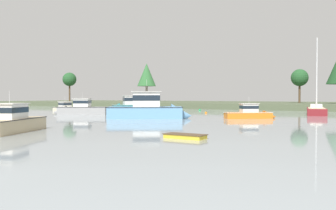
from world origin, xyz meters
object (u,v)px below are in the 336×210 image
object	(u,v)px
cruiser_sand	(7,126)
cruiser_cream	(66,109)
cruiser_teal	(131,107)
cruiser_grey	(79,111)
mooring_buoy_green	(200,110)
cruiser_orange	(252,115)
dinghy_yellow	(185,137)
mooring_buoy_orange	(206,113)
cruiser_skyblue	(153,112)
sailboat_maroon	(316,113)

from	to	relation	value
cruiser_sand	cruiser_cream	size ratio (longest dim) A/B	1.20
cruiser_teal	cruiser_grey	distance (m)	15.06
cruiser_sand	cruiser_grey	world-z (taller)	cruiser_grey
cruiser_teal	mooring_buoy_green	world-z (taller)	cruiser_teal
cruiser_orange	cruiser_cream	distance (m)	37.44
dinghy_yellow	mooring_buoy_orange	xyz separation A→B (m)	(-13.14, 33.93, -0.04)
cruiser_grey	cruiser_skyblue	size ratio (longest dim) A/B	0.82
sailboat_maroon	mooring_buoy_orange	xyz separation A→B (m)	(-16.83, -4.25, -0.21)
cruiser_teal	cruiser_orange	bearing A→B (deg)	-23.15
cruiser_grey	cruiser_cream	bearing A→B (deg)	145.01
cruiser_orange	cruiser_grey	distance (m)	27.30
sailboat_maroon	cruiser_skyblue	distance (m)	26.89
cruiser_orange	cruiser_grey	xyz separation A→B (m)	(-27.11, -3.19, 0.10)
cruiser_teal	cruiser_skyblue	size ratio (longest dim) A/B	0.85
dinghy_yellow	mooring_buoy_orange	size ratio (longest dim) A/B	6.43
cruiser_skyblue	cruiser_grey	bearing A→B (deg)	168.73
sailboat_maroon	cruiser_orange	world-z (taller)	sailboat_maroon
cruiser_teal	cruiser_skyblue	distance (m)	24.56
cruiser_grey	cruiser_sand	bearing A→B (deg)	-56.90
cruiser_skyblue	mooring_buoy_green	bearing A→B (deg)	101.48
cruiser_sand	cruiser_cream	xyz separation A→B (m)	(-25.98, 31.41, -0.05)
cruiser_sand	cruiser_grey	bearing A→B (deg)	123.10
cruiser_grey	dinghy_yellow	xyz separation A→B (m)	(29.39, -20.70, -0.43)
sailboat_maroon	cruiser_grey	bearing A→B (deg)	-152.14
cruiser_sand	cruiser_skyblue	distance (m)	21.16
cruiser_skyblue	mooring_buoy_orange	world-z (taller)	cruiser_skyblue
cruiser_orange	mooring_buoy_green	bearing A→B (deg)	129.32
cruiser_teal	dinghy_yellow	size ratio (longest dim) A/B	3.22
cruiser_skyblue	cruiser_teal	bearing A→B (deg)	132.16
cruiser_sand	mooring_buoy_green	bearing A→B (deg)	96.45
cruiser_sand	cruiser_grey	distance (m)	29.04
sailboat_maroon	cruiser_skyblue	bearing A→B (deg)	-129.81
cruiser_skyblue	dinghy_yellow	xyz separation A→B (m)	(13.52, -17.54, -0.68)
sailboat_maroon	cruiser_skyblue	xyz separation A→B (m)	(-17.22, -20.65, 0.51)
cruiser_sand	dinghy_yellow	xyz separation A→B (m)	(13.54, 3.63, -0.40)
cruiser_teal	mooring_buoy_orange	xyz separation A→B (m)	(16.87, -1.81, -0.64)
mooring_buoy_green	cruiser_teal	bearing A→B (deg)	-142.50
cruiser_skyblue	cruiser_sand	bearing A→B (deg)	-90.03
cruiser_teal	sailboat_maroon	bearing A→B (deg)	4.15
cruiser_skyblue	dinghy_yellow	world-z (taller)	cruiser_skyblue
cruiser_grey	cruiser_skyblue	distance (m)	16.18
cruiser_sand	cruiser_teal	world-z (taller)	cruiser_teal
cruiser_skyblue	cruiser_cream	bearing A→B (deg)	158.48
cruiser_grey	cruiser_cream	xyz separation A→B (m)	(-10.12, 7.09, -0.08)
cruiser_sand	mooring_buoy_orange	xyz separation A→B (m)	(0.40, 37.56, -0.44)
sailboat_maroon	mooring_buoy_orange	distance (m)	17.36
dinghy_yellow	mooring_buoy_orange	world-z (taller)	mooring_buoy_orange
mooring_buoy_orange	cruiser_grey	bearing A→B (deg)	-140.84
sailboat_maroon	mooring_buoy_green	distance (m)	23.43
cruiser_sand	cruiser_orange	distance (m)	29.73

